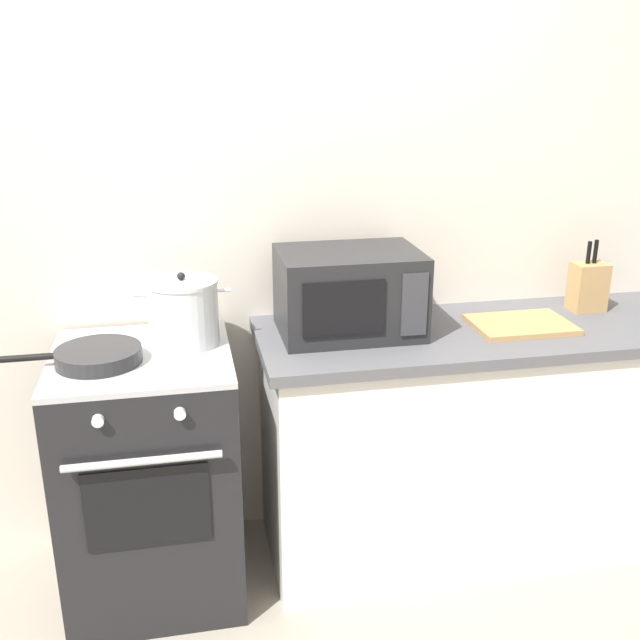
{
  "coord_description": "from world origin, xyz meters",
  "views": [
    {
      "loc": [
        -0.2,
        -1.76,
        1.84
      ],
      "look_at": [
        0.27,
        0.6,
        1.0
      ],
      "focal_mm": 41.17,
      "sensor_mm": 36.0,
      "label": 1
    }
  ],
  "objects_px": {
    "stove": "(151,474)",
    "frying_pan": "(97,356)",
    "stock_pot": "(183,312)",
    "microwave": "(349,292)",
    "knife_block": "(588,286)",
    "cutting_board": "(521,325)"
  },
  "relations": [
    {
      "from": "frying_pan",
      "to": "knife_block",
      "type": "relative_size",
      "value": 1.69
    },
    {
      "from": "frying_pan",
      "to": "microwave",
      "type": "bearing_deg",
      "value": 8.3
    },
    {
      "from": "stock_pot",
      "to": "knife_block",
      "type": "height_order",
      "value": "knife_block"
    },
    {
      "from": "cutting_board",
      "to": "microwave",
      "type": "bearing_deg",
      "value": 173.02
    },
    {
      "from": "stove",
      "to": "stock_pot",
      "type": "relative_size",
      "value": 2.78
    },
    {
      "from": "microwave",
      "to": "stock_pot",
      "type": "bearing_deg",
      "value": -179.95
    },
    {
      "from": "frying_pan",
      "to": "microwave",
      "type": "relative_size",
      "value": 0.95
    },
    {
      "from": "knife_block",
      "to": "stock_pot",
      "type": "bearing_deg",
      "value": -177.71
    },
    {
      "from": "stove",
      "to": "knife_block",
      "type": "xyz_separation_m",
      "value": [
        1.72,
        0.14,
        0.56
      ]
    },
    {
      "from": "frying_pan",
      "to": "knife_block",
      "type": "distance_m",
      "value": 1.86
    },
    {
      "from": "stove",
      "to": "frying_pan",
      "type": "bearing_deg",
      "value": -160.42
    },
    {
      "from": "stove",
      "to": "cutting_board",
      "type": "distance_m",
      "value": 1.45
    },
    {
      "from": "stove",
      "to": "stock_pot",
      "type": "xyz_separation_m",
      "value": [
        0.15,
        0.08,
        0.57
      ]
    },
    {
      "from": "microwave",
      "to": "knife_block",
      "type": "distance_m",
      "value": 0.98
    },
    {
      "from": "stock_pot",
      "to": "cutting_board",
      "type": "bearing_deg",
      "value": -3.62
    },
    {
      "from": "frying_pan",
      "to": "microwave",
      "type": "height_order",
      "value": "microwave"
    },
    {
      "from": "stock_pot",
      "to": "cutting_board",
      "type": "distance_m",
      "value": 1.23
    },
    {
      "from": "cutting_board",
      "to": "stove",
      "type": "bearing_deg",
      "value": -179.95
    },
    {
      "from": "stock_pot",
      "to": "frying_pan",
      "type": "relative_size",
      "value": 0.69
    },
    {
      "from": "stock_pot",
      "to": "knife_block",
      "type": "bearing_deg",
      "value": 2.29
    },
    {
      "from": "cutting_board",
      "to": "knife_block",
      "type": "xyz_separation_m",
      "value": [
        0.34,
        0.14,
        0.09
      ]
    },
    {
      "from": "stove",
      "to": "microwave",
      "type": "height_order",
      "value": "microwave"
    }
  ]
}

